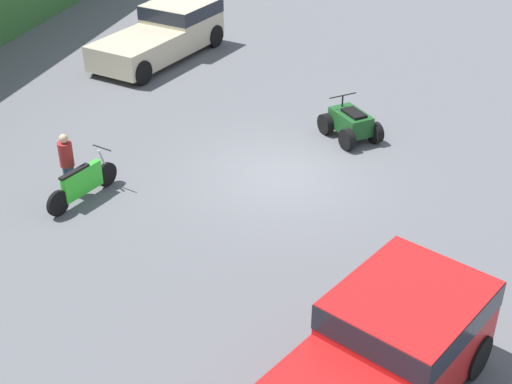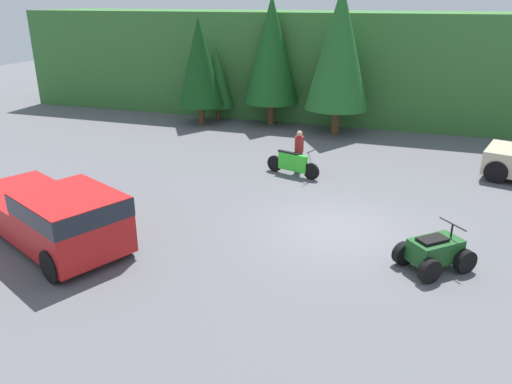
% 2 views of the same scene
% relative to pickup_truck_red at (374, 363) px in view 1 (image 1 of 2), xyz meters
% --- Properties ---
extents(ground_plane, '(80.00, 80.00, 0.00)m').
position_rel_pickup_truck_red_xyz_m(ground_plane, '(7.33, 3.44, -0.96)').
color(ground_plane, '#5B5B60').
extents(pickup_truck_red, '(6.25, 4.46, 1.79)m').
position_rel_pickup_truck_red_xyz_m(pickup_truck_red, '(0.00, 0.00, 0.00)').
color(pickup_truck_red, red).
rests_on(pickup_truck_red, ground_plane).
extents(pickup_truck_second, '(6.02, 3.60, 1.79)m').
position_rel_pickup_truck_red_xyz_m(pickup_truck_second, '(15.28, 9.76, -0.00)').
color(pickup_truck_second, beige).
rests_on(pickup_truck_second, ground_plane).
extents(dirt_bike, '(2.27, 0.93, 1.15)m').
position_rel_pickup_truck_red_xyz_m(dirt_bike, '(4.81, 7.86, -0.48)').
color(dirt_bike, black).
rests_on(dirt_bike, ground_plane).
extents(quad_atv, '(2.11, 2.07, 1.18)m').
position_rel_pickup_truck_red_xyz_m(quad_atv, '(10.10, 1.97, -0.50)').
color(quad_atv, black).
rests_on(quad_atv, ground_plane).
extents(rider_person, '(0.47, 0.47, 1.71)m').
position_rel_pickup_truck_red_xyz_m(rider_person, '(4.94, 8.29, -0.03)').
color(rider_person, navy).
rests_on(rider_person, ground_plane).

